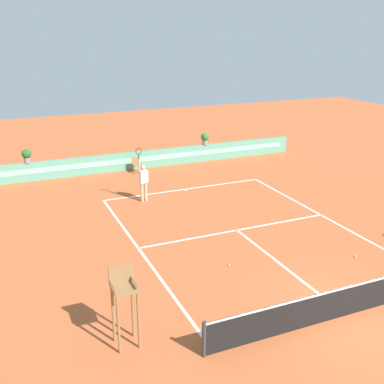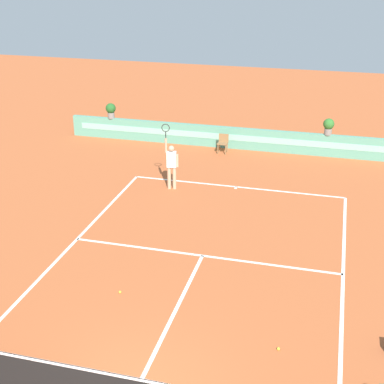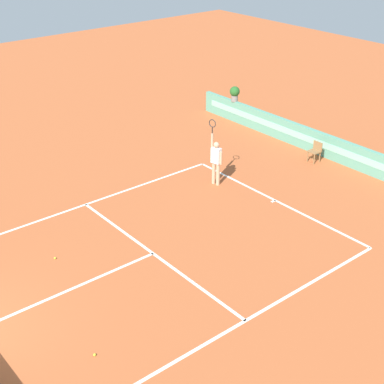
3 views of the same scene
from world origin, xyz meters
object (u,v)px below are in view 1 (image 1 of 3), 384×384
object	(u,v)px
tennis_ball_mid_court	(229,265)
potted_plant_far_left	(26,155)
umpire_chair	(124,297)
ball_kid_chair	(137,164)
potted_plant_right	(205,138)
tennis_player	(143,180)
tennis_ball_near_baseline	(356,256)

from	to	relation	value
tennis_ball_mid_court	potted_plant_far_left	size ratio (longest dim) A/B	0.09
umpire_chair	ball_kid_chair	bearing A→B (deg)	72.02
umpire_chair	ball_kid_chair	distance (m)	15.16
ball_kid_chair	potted_plant_right	xyz separation A→B (m)	(4.54, 0.73, 0.93)
ball_kid_chair	potted_plant_right	distance (m)	4.69
umpire_chair	tennis_player	xyz separation A→B (m)	(3.63, 9.83, -0.29)
umpire_chair	tennis_player	world-z (taller)	tennis_player
potted_plant_right	tennis_ball_mid_court	bearing A→B (deg)	-111.26
ball_kid_chair	tennis_ball_mid_court	size ratio (longest dim) A/B	12.50
ball_kid_chair	tennis_player	world-z (taller)	tennis_player
ball_kid_chair	tennis_ball_near_baseline	distance (m)	13.61
tennis_ball_mid_court	potted_plant_far_left	distance (m)	13.66
tennis_ball_near_baseline	potted_plant_right	distance (m)	13.79
tennis_player	tennis_ball_near_baseline	distance (m)	9.89
potted_plant_far_left	potted_plant_right	bearing A→B (deg)	0.00
tennis_ball_mid_court	tennis_ball_near_baseline	bearing A→B (deg)	-15.65
umpire_chair	potted_plant_far_left	world-z (taller)	umpire_chair
potted_plant_far_left	potted_plant_right	world-z (taller)	same
tennis_ball_near_baseline	potted_plant_right	size ratio (longest dim) A/B	0.09
umpire_chair	tennis_ball_mid_court	size ratio (longest dim) A/B	31.47
ball_kid_chair	tennis_ball_mid_court	world-z (taller)	ball_kid_chair
tennis_player	potted_plant_right	distance (m)	7.70
ball_kid_chair	tennis_ball_mid_court	distance (m)	11.77
ball_kid_chair	potted_plant_right	world-z (taller)	potted_plant_right
umpire_chair	tennis_ball_mid_court	world-z (taller)	umpire_chair
ball_kid_chair	potted_plant_far_left	size ratio (longest dim) A/B	1.17
umpire_chair	ball_kid_chair	xyz separation A→B (m)	(4.67, 14.39, -0.86)
tennis_player	tennis_ball_near_baseline	bearing A→B (deg)	-58.78
tennis_player	ball_kid_chair	bearing A→B (deg)	77.16
tennis_ball_near_baseline	tennis_ball_mid_court	size ratio (longest dim) A/B	1.00
tennis_ball_mid_court	potted_plant_right	bearing A→B (deg)	68.74
umpire_chair	potted_plant_right	xyz separation A→B (m)	(9.21, 15.13, 0.07)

